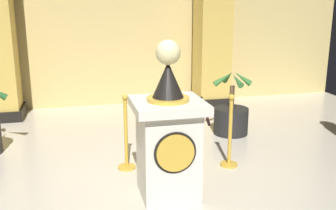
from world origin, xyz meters
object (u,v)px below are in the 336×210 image
at_px(stanchion_near, 230,141).
at_px(stanchion_far, 126,143).
at_px(potted_palm_right, 231,117).
at_px(pedestal_clock, 168,137).

height_order(stanchion_near, stanchion_far, stanchion_far).
bearing_deg(potted_palm_right, stanchion_near, -113.24).
xyz_separation_m(stanchion_near, stanchion_far, (-1.37, 0.24, 0.01)).
bearing_deg(stanchion_far, potted_palm_right, 28.35).
bearing_deg(stanchion_far, stanchion_near, -9.89).
bearing_deg(stanchion_near, potted_palm_right, 66.76).
distance_m(pedestal_clock, stanchion_far, 0.99).
xyz_separation_m(stanchion_near, potted_palm_right, (0.55, 1.28, -0.06)).
bearing_deg(pedestal_clock, stanchion_far, 112.96).
distance_m(pedestal_clock, potted_palm_right, 2.49).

